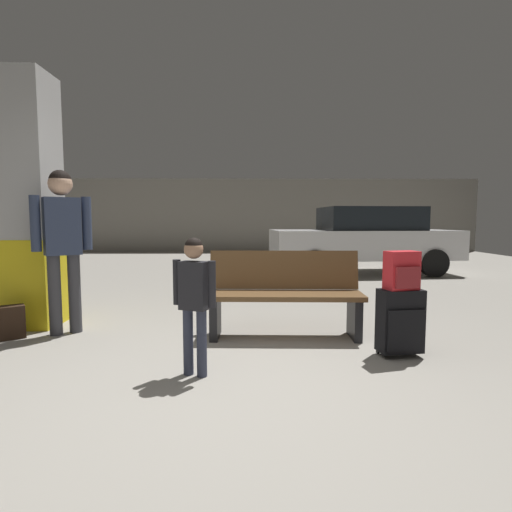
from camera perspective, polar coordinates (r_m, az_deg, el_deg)
The scene contains 10 objects.
ground_plane at distance 6.93m, azimuth -2.59°, elevation -5.46°, with size 18.00×18.00×0.10m, color gray.
garage_back_wall at distance 15.67m, azimuth -1.64°, elevation 5.74°, with size 18.00×0.12×2.80m, color gray.
structural_pillar at distance 5.28m, azimuth -29.33°, elevation 6.54°, with size 0.57×0.57×2.84m.
bench at distance 4.27m, azimuth 4.04°, elevation -5.37°, with size 1.62×0.58×0.89m.
suitcase at distance 3.86m, azimuth 19.68°, elevation -8.64°, with size 0.40×0.28×0.60m.
backpack_bright at distance 3.78m, azimuth 19.90°, elevation -1.98°, with size 0.31×0.24×0.34m.
child at distance 3.17m, azimuth -8.71°, elevation -4.94°, with size 0.35×0.26×1.08m.
adult at distance 4.73m, azimuth -25.63°, elevation 2.84°, with size 0.51×0.38×1.74m.
backpack_dark_floor at distance 4.91m, azimuth -31.42°, elevation -8.01°, with size 0.32×0.30×0.34m.
parked_car_near at distance 9.60m, azimuth 14.97°, elevation 2.45°, with size 4.21×2.03×1.51m.
Camera 1 is at (0.21, -2.81, 1.21)m, focal length 28.38 mm.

